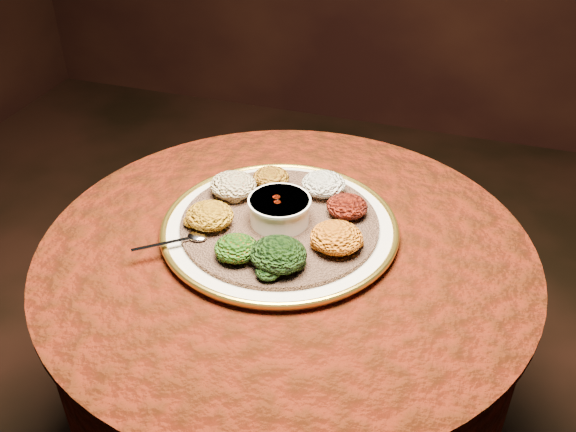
% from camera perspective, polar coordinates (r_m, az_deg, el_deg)
% --- Properties ---
extents(table, '(0.96, 0.96, 0.73)m').
position_cam_1_polar(table, '(1.36, -0.16, -8.69)').
color(table, black).
rests_on(table, ground).
extents(platter, '(0.57, 0.57, 0.02)m').
position_cam_1_polar(platter, '(1.27, -0.74, -1.04)').
color(platter, silver).
rests_on(platter, table).
extents(injera, '(0.50, 0.50, 0.01)m').
position_cam_1_polar(injera, '(1.26, -0.75, -0.64)').
color(injera, brown).
rests_on(injera, platter).
extents(stew_bowl, '(0.12, 0.12, 0.05)m').
position_cam_1_polar(stew_bowl, '(1.24, -0.76, 0.65)').
color(stew_bowl, white).
rests_on(stew_bowl, injera).
extents(spoon, '(0.12, 0.09, 0.01)m').
position_cam_1_polar(spoon, '(1.22, -8.57, -1.92)').
color(spoon, silver).
rests_on(spoon, injera).
extents(portion_ayib, '(0.09, 0.09, 0.04)m').
position_cam_1_polar(portion_ayib, '(1.33, 3.19, 2.85)').
color(portion_ayib, silver).
rests_on(portion_ayib, injera).
extents(portion_kitfo, '(0.08, 0.08, 0.04)m').
position_cam_1_polar(portion_kitfo, '(1.27, 5.27, 0.87)').
color(portion_kitfo, black).
rests_on(portion_kitfo, injera).
extents(portion_tikil, '(0.10, 0.09, 0.05)m').
position_cam_1_polar(portion_tikil, '(1.18, 4.33, -1.92)').
color(portion_tikil, '#BC7E0F').
rests_on(portion_tikil, injera).
extents(portion_gomen, '(0.10, 0.10, 0.05)m').
position_cam_1_polar(portion_gomen, '(1.14, -0.87, -3.43)').
color(portion_gomen, black).
rests_on(portion_gomen, injera).
extents(portion_mixveg, '(0.08, 0.08, 0.04)m').
position_cam_1_polar(portion_mixveg, '(1.16, -4.60, -2.88)').
color(portion_mixveg, '#B0400B').
rests_on(portion_mixveg, injera).
extents(portion_kik, '(0.09, 0.09, 0.04)m').
position_cam_1_polar(portion_kik, '(1.24, -6.97, 0.04)').
color(portion_kik, '#BF8110').
rests_on(portion_kik, injera).
extents(portion_timatim, '(0.10, 0.09, 0.05)m').
position_cam_1_polar(portion_timatim, '(1.33, -4.89, 2.74)').
color(portion_timatim, maroon).
rests_on(portion_timatim, injera).
extents(portion_shiro, '(0.08, 0.07, 0.04)m').
position_cam_1_polar(portion_shiro, '(1.36, -1.51, 3.47)').
color(portion_shiro, '#83570F').
rests_on(portion_shiro, injera).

